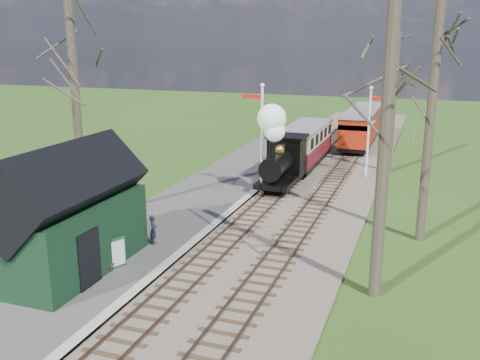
# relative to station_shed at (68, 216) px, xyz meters

# --- Properties ---
(ground) EXTENTS (140.00, 140.00, 0.00)m
(ground) POSITION_rel_station_shed_xyz_m (4.30, -4.00, -2.27)
(ground) COLOR #2B4B17
(ground) RESTS_ON ground
(distant_hills) EXTENTS (114.40, 48.00, 22.02)m
(distant_hills) POSITION_rel_station_shed_xyz_m (5.70, 60.38, -18.47)
(distant_hills) COLOR #385B23
(distant_hills) RESTS_ON ground
(ballast_bed) EXTENTS (8.00, 60.00, 0.10)m
(ballast_bed) POSITION_rel_station_shed_xyz_m (5.60, 18.00, -2.22)
(ballast_bed) COLOR brown
(ballast_bed) RESTS_ON ground
(track_near) EXTENTS (1.60, 60.00, 0.15)m
(track_near) POSITION_rel_station_shed_xyz_m (4.30, 18.00, -2.17)
(track_near) COLOR brown
(track_near) RESTS_ON ground
(track_far) EXTENTS (1.60, 60.00, 0.15)m
(track_far) POSITION_rel_station_shed_xyz_m (6.90, 18.00, -2.17)
(track_far) COLOR brown
(track_far) RESTS_ON ground
(platform) EXTENTS (5.00, 44.00, 0.20)m
(platform) POSITION_rel_station_shed_xyz_m (0.80, 10.00, -2.17)
(platform) COLOR #474442
(platform) RESTS_ON ground
(coping_strip) EXTENTS (0.40, 44.00, 0.21)m
(coping_strip) POSITION_rel_station_shed_xyz_m (3.10, 10.00, -2.16)
(coping_strip) COLOR #B2AD9E
(coping_strip) RESTS_ON ground
(station_shed) EXTENTS (3.25, 6.30, 4.78)m
(station_shed) POSITION_rel_station_shed_xyz_m (0.00, 0.00, 0.00)
(station_shed) COLOR black
(station_shed) RESTS_ON platform
(semaphore_near) EXTENTS (1.22, 0.24, 6.22)m
(semaphore_near) POSITION_rel_station_shed_xyz_m (3.53, 12.00, 1.35)
(semaphore_near) COLOR silver
(semaphore_near) RESTS_ON ground
(semaphore_far) EXTENTS (1.22, 0.24, 5.72)m
(semaphore_far) POSITION_rel_station_shed_xyz_m (8.67, 18.00, 1.08)
(semaphore_far) COLOR silver
(semaphore_far) RESTS_ON ground
(bare_trees) EXTENTS (15.51, 22.39, 12.00)m
(bare_trees) POSITION_rel_station_shed_xyz_m (5.63, 6.10, 2.94)
(bare_trees) COLOR #382D23
(bare_trees) RESTS_ON ground
(fence_line) EXTENTS (12.60, 0.08, 1.00)m
(fence_line) POSITION_rel_station_shed_xyz_m (4.60, 32.00, -1.72)
(fence_line) COLOR slate
(fence_line) RESTS_ON ground
(locomotive) EXTENTS (1.99, 4.65, 4.98)m
(locomotive) POSITION_rel_station_shed_xyz_m (4.29, 13.39, 0.01)
(locomotive) COLOR black
(locomotive) RESTS_ON ground
(coach) EXTENTS (2.33, 7.97, 2.45)m
(coach) POSITION_rel_station_shed_xyz_m (4.30, 19.46, -0.61)
(coach) COLOR black
(coach) RESTS_ON ground
(red_carriage_a) EXTENTS (2.26, 5.60, 2.38)m
(red_carriage_a) POSITION_rel_station_shed_xyz_m (6.90, 26.11, -0.65)
(red_carriage_a) COLOR black
(red_carriage_a) RESTS_ON ground
(red_carriage_b) EXTENTS (2.26, 5.60, 2.38)m
(red_carriage_b) POSITION_rel_station_shed_xyz_m (6.90, 31.61, -0.65)
(red_carriage_b) COLOR black
(red_carriage_b) RESTS_ON ground
(sign_board) EXTENTS (0.40, 0.77, 1.18)m
(sign_board) POSITION_rel_station_shed_xyz_m (1.53, 0.60, -1.48)
(sign_board) COLOR #0F4821
(sign_board) RESTS_ON platform
(bench) EXTENTS (0.55, 1.46, 0.82)m
(bench) POSITION_rel_station_shed_xyz_m (1.21, 0.81, -1.68)
(bench) COLOR #432818
(bench) RESTS_ON platform
(person) EXTENTS (0.46, 0.55, 1.28)m
(person) POSITION_rel_station_shed_xyz_m (1.69, 3.18, -1.43)
(person) COLOR #191F2D
(person) RESTS_ON platform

